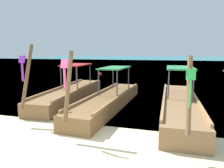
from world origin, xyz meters
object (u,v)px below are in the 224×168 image
object	(u,v)px
longtail_boat_pink_ribbon	(109,100)
longtail_boat_green_ribbon	(179,105)
longtail_boat_violet_ribbon	(71,93)
mooring_buoy_near	(100,75)

from	to	relation	value
longtail_boat_pink_ribbon	longtail_boat_green_ribbon	distance (m)	3.03
longtail_boat_green_ribbon	longtail_boat_violet_ribbon	bearing A→B (deg)	169.35
longtail_boat_pink_ribbon	longtail_boat_green_ribbon	xyz separation A→B (m)	(3.03, -0.15, 0.02)
longtail_boat_green_ribbon	longtail_boat_pink_ribbon	bearing A→B (deg)	177.20
longtail_boat_pink_ribbon	longtail_boat_green_ribbon	bearing A→B (deg)	-2.80
mooring_buoy_near	longtail_boat_green_ribbon	bearing A→B (deg)	-56.73
mooring_buoy_near	longtail_boat_violet_ribbon	bearing A→B (deg)	-79.05
longtail_boat_green_ribbon	mooring_buoy_near	world-z (taller)	longtail_boat_green_ribbon
longtail_boat_pink_ribbon	longtail_boat_green_ribbon	world-z (taller)	longtail_boat_pink_ribbon
longtail_boat_pink_ribbon	longtail_boat_violet_ribbon	bearing A→B (deg)	159.86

